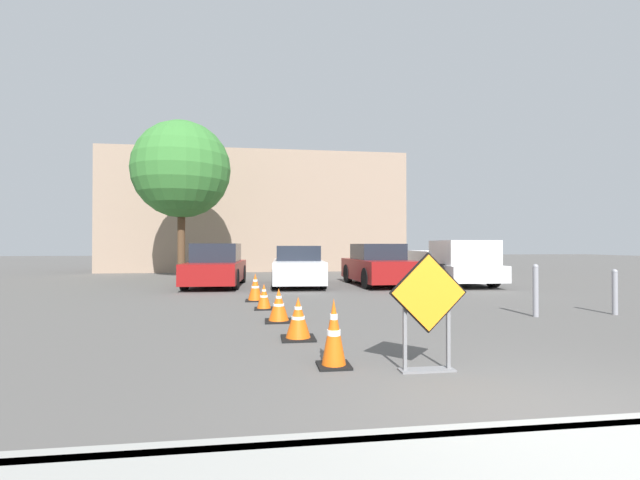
{
  "coord_description": "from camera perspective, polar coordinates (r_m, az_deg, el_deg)",
  "views": [
    {
      "loc": [
        -2.43,
        -2.93,
        1.47
      ],
      "look_at": [
        -0.99,
        7.51,
        1.59
      ],
      "focal_mm": 24.0,
      "sensor_mm": 36.0,
      "label": 1
    }
  ],
  "objects": [
    {
      "name": "traffic_cone_third",
      "position": [
        8.32,
        -5.53,
        -8.69
      ],
      "size": [
        0.52,
        0.52,
        0.64
      ],
      "color": "black",
      "rests_on": "ground_plane"
    },
    {
      "name": "traffic_cone_second",
      "position": [
        6.79,
        -2.93,
        -10.43
      ],
      "size": [
        0.52,
        0.52,
        0.66
      ],
      "color": "black",
      "rests_on": "ground_plane"
    },
    {
      "name": "traffic_cone_fifth",
      "position": [
        11.4,
        -8.63,
        -6.28
      ],
      "size": [
        0.51,
        0.51,
        0.73
      ],
      "color": "black",
      "rests_on": "ground_plane"
    },
    {
      "name": "parked_car_second",
      "position": [
        15.58,
        -2.95,
        -3.59
      ],
      "size": [
        1.97,
        4.54,
        1.44
      ],
      "rotation": [
        0.0,
        0.0,
        3.09
      ],
      "color": "silver",
      "rests_on": "ground_plane"
    },
    {
      "name": "ground_plane",
      "position": [
        13.24,
        2.79,
        -7.04
      ],
      "size": [
        96.0,
        96.0,
        0.0
      ],
      "primitive_type": "plane",
      "color": "#565451"
    },
    {
      "name": "bollard_nearest",
      "position": [
        9.86,
        26.81,
        -5.85
      ],
      "size": [
        0.12,
        0.12,
        1.08
      ],
      "color": "gray",
      "rests_on": "ground_plane"
    },
    {
      "name": "parked_car_nearest",
      "position": [
        15.71,
        -13.67,
        -3.47
      ],
      "size": [
        1.98,
        4.31,
        1.52
      ],
      "rotation": [
        0.0,
        0.0,
        3.1
      ],
      "color": "maroon",
      "rests_on": "ground_plane"
    },
    {
      "name": "traffic_cone_fourth",
      "position": [
        9.93,
        -7.48,
        -7.53
      ],
      "size": [
        0.43,
        0.43,
        0.58
      ],
      "color": "black",
      "rests_on": "ground_plane"
    },
    {
      "name": "street_tree_behind_lot",
      "position": [
        19.53,
        -17.98,
        8.9
      ],
      "size": [
        4.15,
        4.15,
        6.79
      ],
      "color": "#513823",
      "rests_on": "ground_plane"
    },
    {
      "name": "pickup_truck",
      "position": [
        16.77,
        17.41,
        -3.12
      ],
      "size": [
        2.19,
        5.32,
        1.63
      ],
      "rotation": [
        0.0,
        0.0,
        3.1
      ],
      "color": "silver",
      "rests_on": "ground_plane"
    },
    {
      "name": "bollard_second",
      "position": [
        10.99,
        34.64,
        -5.57
      ],
      "size": [
        0.12,
        0.12,
        0.96
      ],
      "color": "gray",
      "rests_on": "ground_plane"
    },
    {
      "name": "traffic_cone_nearest",
      "position": [
        5.29,
        1.85,
        -12.33
      ],
      "size": [
        0.4,
        0.4,
        0.82
      ],
      "color": "black",
      "rests_on": "ground_plane"
    },
    {
      "name": "road_closed_sign",
      "position": [
        5.17,
        14.2,
        -8.45
      ],
      "size": [
        0.94,
        0.2,
        1.39
      ],
      "color": "black",
      "rests_on": "ground_plane"
    },
    {
      "name": "parked_car_third",
      "position": [
        15.79,
        7.77,
        -3.44
      ],
      "size": [
        2.02,
        4.12,
        1.51
      ],
      "rotation": [
        0.0,
        0.0,
        3.19
      ],
      "color": "maroon",
      "rests_on": "ground_plane"
    },
    {
      "name": "building_facade_backdrop",
      "position": [
        25.86,
        -8.32,
        3.52
      ],
      "size": [
        16.75,
        5.0,
        6.7
      ],
      "color": "gray",
      "rests_on": "ground_plane"
    },
    {
      "name": "curb_lip",
      "position": [
        4.06,
        32.01,
        -20.78
      ],
      "size": [
        29.71,
        0.2,
        0.14
      ],
      "color": "#999993",
      "rests_on": "ground_plane"
    }
  ]
}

